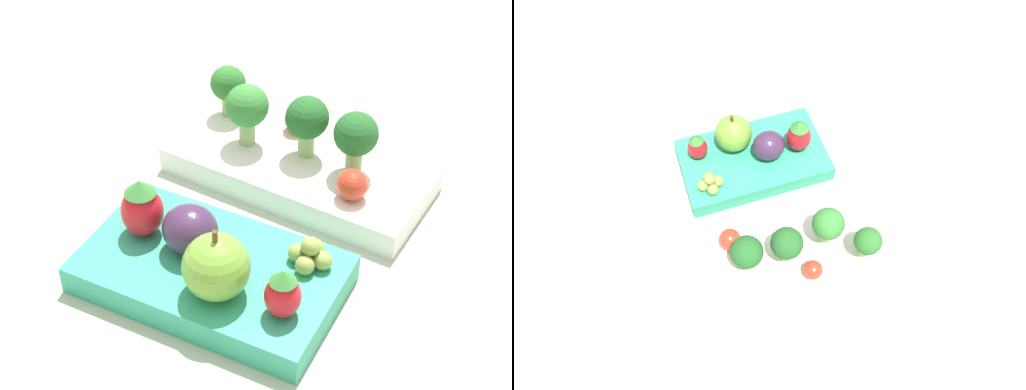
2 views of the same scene
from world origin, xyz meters
The scene contains 14 objects.
ground_plane centered at (0.00, 0.00, 0.00)m, with size 4.00×4.00×0.00m, color #ADB7A3.
bento_box_savoury centered at (0.01, 0.07, 0.01)m, with size 0.22×0.12×0.02m.
bento_box_fruit centered at (0.00, -0.07, 0.01)m, with size 0.19×0.12×0.02m.
broccoli_floret_0 centered at (-0.04, 0.07, 0.06)m, with size 0.04×0.04×0.06m.
broccoli_floret_1 centered at (0.06, 0.07, 0.06)m, with size 0.04×0.04×0.05m.
broccoli_floret_2 centered at (-0.07, 0.10, 0.05)m, with size 0.03×0.03×0.05m.
broccoli_floret_3 centered at (0.01, 0.07, 0.06)m, with size 0.04×0.04×0.05m.
cherry_tomato_0 centered at (-0.01, 0.10, 0.03)m, with size 0.02×0.02×0.02m.
cherry_tomato_1 centered at (0.07, 0.04, 0.04)m, with size 0.03×0.03×0.03m.
apple centered at (0.02, -0.10, 0.05)m, with size 0.05×0.05×0.06m.
strawberry_0 centered at (0.07, -0.10, 0.04)m, with size 0.03×0.03×0.04m.
strawberry_1 centered at (-0.06, -0.06, 0.05)m, with size 0.03×0.03×0.05m.
plum centered at (-0.02, -0.07, 0.04)m, with size 0.04×0.04×0.04m.
grape_cluster centered at (0.06, -0.05, 0.03)m, with size 0.03×0.03×0.02m.
Camera 2 is at (0.10, 0.26, 0.50)m, focal length 32.00 mm.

